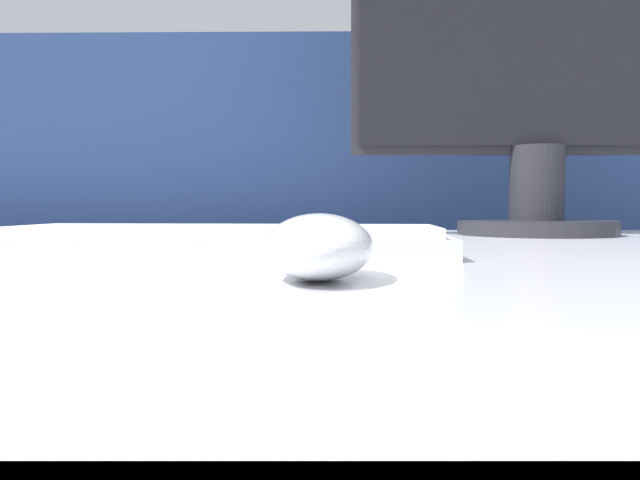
{
  "coord_description": "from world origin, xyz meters",
  "views": [
    {
      "loc": [
        0.02,
        -0.55,
        0.78
      ],
      "look_at": [
        0.01,
        -0.18,
        0.76
      ],
      "focal_mm": 35.0,
      "sensor_mm": 36.0,
      "label": 1
    }
  ],
  "objects": [
    {
      "name": "monitor",
      "position": [
        0.31,
        0.32,
        1.02
      ],
      "size": [
        0.51,
        0.21,
        0.54
      ],
      "color": "#28282D",
      "rests_on": "desk"
    },
    {
      "name": "keyboard",
      "position": [
        -0.07,
        -0.04,
        0.75
      ],
      "size": [
        0.38,
        0.15,
        0.02
      ],
      "rotation": [
        0.0,
        0.0,
        -0.05
      ],
      "color": "silver",
      "rests_on": "desk"
    },
    {
      "name": "partition_panel",
      "position": [
        0.0,
        0.61,
        0.55
      ],
      "size": [
        5.0,
        0.03,
        1.1
      ],
      "color": "navy",
      "rests_on": "ground_plane"
    },
    {
      "name": "computer_mouse_near",
      "position": [
        0.01,
        -0.21,
        0.76
      ],
      "size": [
        0.06,
        0.1,
        0.04
      ],
      "rotation": [
        0.0,
        0.0,
        -0.03
      ],
      "color": "white",
      "rests_on": "desk"
    }
  ]
}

